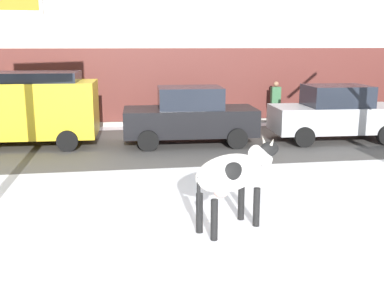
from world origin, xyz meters
TOP-DOWN VIEW (x-y plane):
  - ground_plane at (0.00, 0.00)m, footprint 120.00×120.00m
  - road_strip at (0.00, 8.45)m, footprint 60.00×5.60m
  - cow_holstein at (0.73, 1.55)m, footprint 1.86×1.28m
  - car_yellow_van at (-4.20, 9.02)m, footprint 4.67×2.26m
  - car_black_sedan at (1.03, 8.50)m, footprint 4.26×2.11m
  - car_silver_sedan at (5.89, 8.32)m, footprint 4.26×2.11m
  - pedestrian_near_billboard at (4.86, 11.38)m, footprint 0.36×0.24m

SIDE VIEW (x-z plane):
  - ground_plane at x=0.00m, z-range 0.00..0.00m
  - road_strip at x=0.00m, z-range 0.00..0.01m
  - pedestrian_near_billboard at x=4.86m, z-range 0.01..1.74m
  - car_black_sedan at x=1.03m, z-range -0.01..1.83m
  - car_silver_sedan at x=5.89m, z-range -0.01..1.83m
  - cow_holstein at x=0.73m, z-range 0.23..1.77m
  - car_yellow_van at x=-4.20m, z-range 0.08..2.40m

